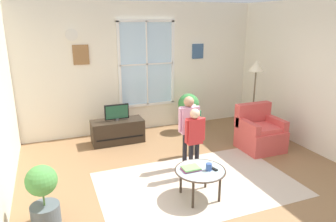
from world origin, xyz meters
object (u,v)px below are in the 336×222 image
coffee_table (200,172)px  person_pink_shirt (188,124)px  television (117,112)px  floor_lamp (256,74)px  armchair (259,133)px  cup (209,167)px  book_stack (191,168)px  person_green_shirt (193,123)px  potted_plant_corner (43,194)px  person_red_shirt (194,135)px  tv_stand (118,131)px  potted_plant_by_window (189,106)px  remote_near_books (213,169)px

coffee_table → person_pink_shirt: person_pink_shirt is taller
television → floor_lamp: size_ratio=0.30×
armchair → cup: 2.16m
book_stack → person_green_shirt: size_ratio=0.26×
television → book_stack: 2.51m
potted_plant_corner → coffee_table: bearing=-4.0°
person_red_shirt → person_pink_shirt: bearing=80.9°
person_pink_shirt → person_red_shirt: size_ratio=1.09×
tv_stand → television: size_ratio=2.14×
cup → person_green_shirt: size_ratio=0.10×
cup → person_pink_shirt: person_pink_shirt is taller
person_green_shirt → potted_plant_by_window: person_green_shirt is taller
person_green_shirt → potted_plant_by_window: bearing=68.4°
remote_near_books → person_red_shirt: 0.70m
remote_near_books → person_pink_shirt: bearing=86.3°
person_red_shirt → remote_near_books: bearing=-90.8°
tv_stand → remote_near_books: bearing=-72.4°
television → person_red_shirt: size_ratio=0.43×
remote_near_books → television: bearing=107.6°
potted_plant_corner → tv_stand: bearing=58.5°
tv_stand → person_green_shirt: 1.68m
potted_plant_corner → floor_lamp: (4.19, 1.56, 0.97)m
armchair → floor_lamp: floor_lamp is taller
cup → potted_plant_corner: size_ratio=0.13×
tv_stand → coffee_table: size_ratio=1.46×
remote_near_books → floor_lamp: 2.78m
book_stack → remote_near_books: bearing=-19.5°
armchair → potted_plant_corner: size_ratio=1.08×
potted_plant_by_window → potted_plant_corner: bearing=-141.7°
potted_plant_by_window → floor_lamp: 1.63m
armchair → person_pink_shirt: bearing=-172.6°
television → potted_plant_by_window: bearing=3.2°
television → floor_lamp: 2.95m
armchair → potted_plant_by_window: (-0.86, 1.45, 0.25)m
person_pink_shirt → potted_plant_corner: 2.47m
television → person_red_shirt: (0.82, -1.91, 0.07)m
book_stack → potted_plant_corner: potted_plant_corner is taller
coffee_table → cup: size_ratio=7.05×
book_stack → potted_plant_corner: 1.95m
potted_plant_corner → remote_near_books: bearing=-5.1°
potted_plant_by_window → remote_near_books: bearing=-107.7°
armchair → person_green_shirt: (-1.35, 0.21, 0.30)m
television → armchair: 2.88m
book_stack → person_green_shirt: (0.66, 1.31, 0.17)m
cup → potted_plant_corner: potted_plant_corner is taller
potted_plant_by_window → cup: bearing=-109.2°
remote_near_books → floor_lamp: floor_lamp is taller
person_red_shirt → floor_lamp: size_ratio=0.69×
tv_stand → potted_plant_by_window: bearing=3.2°
coffee_table → potted_plant_corner: 2.08m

